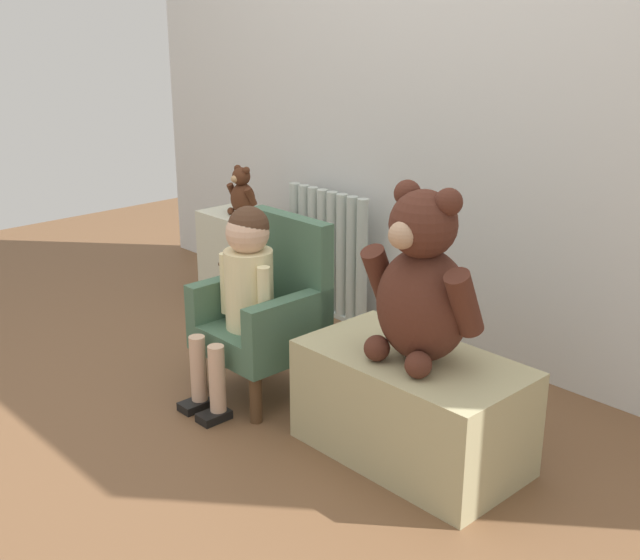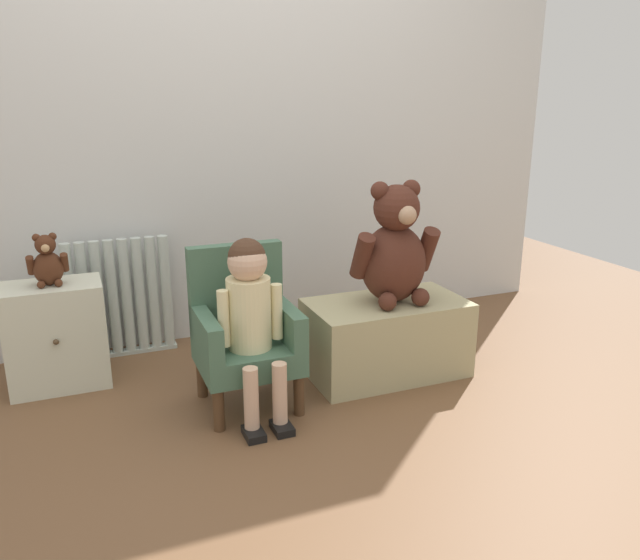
{
  "view_description": "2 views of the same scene",
  "coord_description": "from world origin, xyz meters",
  "px_view_note": "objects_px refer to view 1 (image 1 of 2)",
  "views": [
    {
      "loc": [
        1.94,
        -1.24,
        1.33
      ],
      "look_at": [
        0.18,
        0.42,
        0.51
      ],
      "focal_mm": 45.0,
      "sensor_mm": 36.0,
      "label": 1
    },
    {
      "loc": [
        -0.73,
        -1.82,
        1.21
      ],
      "look_at": [
        0.19,
        0.44,
        0.48
      ],
      "focal_mm": 35.0,
      "sensor_mm": 36.0,
      "label": 2
    }
  ],
  "objects_px": {
    "child_armchair": "(268,311)",
    "low_bench": "(411,407)",
    "small_dresser": "(246,262)",
    "small_teddy_bear": "(242,193)",
    "child_figure": "(244,279)",
    "large_teddy_bear": "(422,285)",
    "radiator": "(327,254)"
  },
  "relations": [
    {
      "from": "child_figure",
      "to": "small_teddy_bear",
      "type": "height_order",
      "value": "child_figure"
    },
    {
      "from": "low_bench",
      "to": "large_teddy_bear",
      "type": "relative_size",
      "value": 1.31
    },
    {
      "from": "small_dresser",
      "to": "low_bench",
      "type": "height_order",
      "value": "small_dresser"
    },
    {
      "from": "radiator",
      "to": "child_armchair",
      "type": "distance_m",
      "value": 0.81
    },
    {
      "from": "small_teddy_bear",
      "to": "child_figure",
      "type": "bearing_deg",
      "value": -37.66
    },
    {
      "from": "child_armchair",
      "to": "large_teddy_bear",
      "type": "distance_m",
      "value": 0.73
    },
    {
      "from": "small_dresser",
      "to": "large_teddy_bear",
      "type": "distance_m",
      "value": 1.49
    },
    {
      "from": "radiator",
      "to": "small_dresser",
      "type": "height_order",
      "value": "radiator"
    },
    {
      "from": "small_teddy_bear",
      "to": "low_bench",
      "type": "bearing_deg",
      "value": -16.93
    },
    {
      "from": "child_armchair",
      "to": "child_figure",
      "type": "xyz_separation_m",
      "value": [
        0.0,
        -0.11,
        0.15
      ]
    },
    {
      "from": "child_figure",
      "to": "large_teddy_bear",
      "type": "bearing_deg",
      "value": 10.36
    },
    {
      "from": "small_dresser",
      "to": "child_figure",
      "type": "relative_size",
      "value": 0.65
    },
    {
      "from": "child_armchair",
      "to": "small_teddy_bear",
      "type": "xyz_separation_m",
      "value": [
        -0.7,
        0.44,
        0.25
      ]
    },
    {
      "from": "child_figure",
      "to": "low_bench",
      "type": "bearing_deg",
      "value": 11.12
    },
    {
      "from": "large_teddy_bear",
      "to": "small_teddy_bear",
      "type": "height_order",
      "value": "large_teddy_bear"
    },
    {
      "from": "child_figure",
      "to": "small_teddy_bear",
      "type": "xyz_separation_m",
      "value": [
        -0.7,
        0.54,
        0.1
      ]
    },
    {
      "from": "small_dresser",
      "to": "small_teddy_bear",
      "type": "relative_size",
      "value": 2.08
    },
    {
      "from": "radiator",
      "to": "child_figure",
      "type": "xyz_separation_m",
      "value": [
        0.42,
        -0.79,
        0.17
      ]
    },
    {
      "from": "child_armchair",
      "to": "small_teddy_bear",
      "type": "distance_m",
      "value": 0.86
    },
    {
      "from": "child_armchair",
      "to": "radiator",
      "type": "bearing_deg",
      "value": 121.36
    },
    {
      "from": "radiator",
      "to": "small_dresser",
      "type": "bearing_deg",
      "value": -139.66
    },
    {
      "from": "radiator",
      "to": "low_bench",
      "type": "bearing_deg",
      "value": -31.72
    },
    {
      "from": "child_armchair",
      "to": "low_bench",
      "type": "xyz_separation_m",
      "value": [
        0.66,
        0.02,
        -0.13
      ]
    },
    {
      "from": "radiator",
      "to": "low_bench",
      "type": "relative_size",
      "value": 0.82
    },
    {
      "from": "radiator",
      "to": "small_teddy_bear",
      "type": "distance_m",
      "value": 0.46
    },
    {
      "from": "low_bench",
      "to": "small_dresser",
      "type": "bearing_deg",
      "value": 162.76
    },
    {
      "from": "small_dresser",
      "to": "child_figure",
      "type": "xyz_separation_m",
      "value": [
        0.7,
        -0.55,
        0.22
      ]
    },
    {
      "from": "child_figure",
      "to": "small_teddy_bear",
      "type": "relative_size",
      "value": 3.21
    },
    {
      "from": "small_dresser",
      "to": "low_bench",
      "type": "relative_size",
      "value": 0.66
    },
    {
      "from": "small_dresser",
      "to": "child_armchair",
      "type": "relative_size",
      "value": 0.71
    },
    {
      "from": "child_armchair",
      "to": "large_teddy_bear",
      "type": "xyz_separation_m",
      "value": [
        0.68,
        0.02,
        0.27
      ]
    },
    {
      "from": "large_teddy_bear",
      "to": "small_dresser",
      "type": "bearing_deg",
      "value": 162.89
    }
  ]
}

